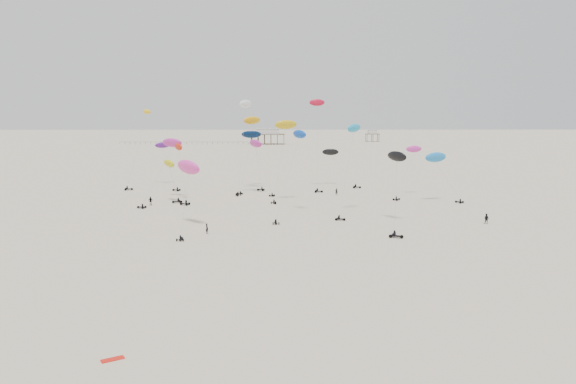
{
  "coord_description": "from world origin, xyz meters",
  "views": [
    {
      "loc": [
        -0.88,
        0.04,
        19.47
      ],
      "look_at": [
        0.0,
        88.0,
        7.0
      ],
      "focal_mm": 35.0,
      "sensor_mm": 36.0,
      "label": 1
    }
  ],
  "objects_px": {
    "rig_4": "(397,177)",
    "pavilion_small": "(372,136)",
    "rig_9": "(166,156)",
    "pavilion_main": "(268,137)",
    "spectator_0": "(207,233)",
    "rig_0": "(244,124)"
  },
  "relations": [
    {
      "from": "rig_4",
      "to": "pavilion_small",
      "type": "bearing_deg",
      "value": -154.53
    },
    {
      "from": "pavilion_small",
      "to": "rig_9",
      "type": "relative_size",
      "value": 0.5
    },
    {
      "from": "pavilion_main",
      "to": "rig_4",
      "type": "relative_size",
      "value": 1.23
    },
    {
      "from": "rig_4",
      "to": "spectator_0",
      "type": "relative_size",
      "value": 8.83
    },
    {
      "from": "pavilion_main",
      "to": "rig_9",
      "type": "distance_m",
      "value": 201.61
    },
    {
      "from": "spectator_0",
      "to": "rig_0",
      "type": "bearing_deg",
      "value": -36.34
    },
    {
      "from": "pavilion_small",
      "to": "rig_0",
      "type": "distance_m",
      "value": 257.08
    },
    {
      "from": "pavilion_main",
      "to": "spectator_0",
      "type": "bearing_deg",
      "value": -90.7
    },
    {
      "from": "pavilion_main",
      "to": "spectator_0",
      "type": "distance_m",
      "value": 260.56
    },
    {
      "from": "rig_0",
      "to": "pavilion_small",
      "type": "bearing_deg",
      "value": -99.99
    },
    {
      "from": "rig_9",
      "to": "pavilion_small",
      "type": "bearing_deg",
      "value": -8.08
    },
    {
      "from": "spectator_0",
      "to": "pavilion_main",
      "type": "bearing_deg",
      "value": -32.79
    },
    {
      "from": "pavilion_main",
      "to": "pavilion_small",
      "type": "xyz_separation_m",
      "value": [
        70.0,
        30.0,
        -0.74
      ]
    },
    {
      "from": "rig_9",
      "to": "rig_0",
      "type": "bearing_deg",
      "value": -113.49
    },
    {
      "from": "rig_0",
      "to": "rig_4",
      "type": "height_order",
      "value": "rig_0"
    },
    {
      "from": "rig_0",
      "to": "rig_4",
      "type": "relative_size",
      "value": 1.32
    },
    {
      "from": "pavilion_main",
      "to": "rig_9",
      "type": "relative_size",
      "value": 1.17
    },
    {
      "from": "pavilion_main",
      "to": "spectator_0",
      "type": "height_order",
      "value": "pavilion_main"
    },
    {
      "from": "pavilion_small",
      "to": "spectator_0",
      "type": "height_order",
      "value": "pavilion_small"
    },
    {
      "from": "rig_0",
      "to": "rig_9",
      "type": "bearing_deg",
      "value": -31.34
    },
    {
      "from": "pavilion_small",
      "to": "spectator_0",
      "type": "relative_size",
      "value": 4.66
    },
    {
      "from": "pavilion_main",
      "to": "rig_0",
      "type": "relative_size",
      "value": 0.93
    }
  ]
}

